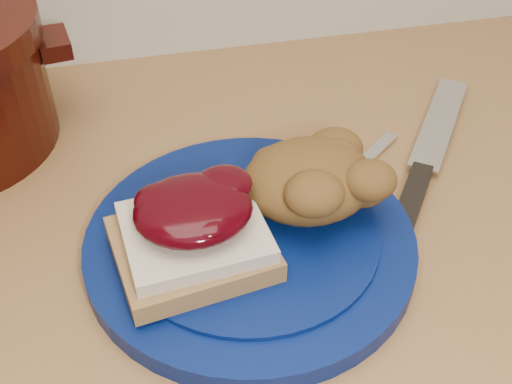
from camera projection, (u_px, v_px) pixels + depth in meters
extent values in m
cylinder|color=#051551|center=(250.00, 243.00, 0.56)|extent=(0.30, 0.30, 0.02)
cube|color=olive|center=(192.00, 249.00, 0.53)|extent=(0.14, 0.12, 0.02)
cube|color=beige|center=(194.00, 232.00, 0.52)|extent=(0.12, 0.11, 0.01)
ellipsoid|color=black|center=(193.00, 209.00, 0.51)|extent=(0.10, 0.09, 0.03)
ellipsoid|color=brown|center=(309.00, 180.00, 0.56)|extent=(0.12, 0.11, 0.06)
cube|color=black|center=(410.00, 204.00, 0.61)|extent=(0.08, 0.10, 0.02)
cube|color=silver|center=(440.00, 121.00, 0.71)|extent=(0.13, 0.17, 0.00)
cube|color=silver|center=(351.00, 173.00, 0.65)|extent=(0.14, 0.12, 0.00)
cube|color=black|center=(54.00, 43.00, 0.67)|extent=(0.04, 0.06, 0.02)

